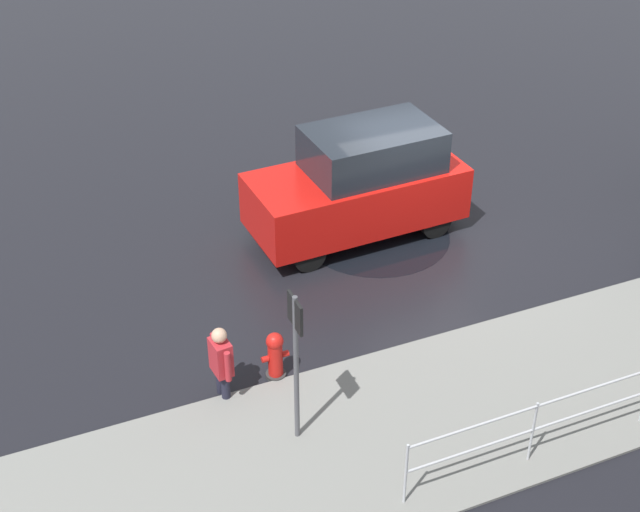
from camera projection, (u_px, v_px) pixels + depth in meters
ground_plane at (425, 239)px, 16.48m from camera, size 60.00×60.00×0.00m
kerb_strip at (561, 378)px, 13.26m from camera, size 24.00×3.20×0.04m
moving_hatchback at (360, 184)px, 16.13m from camera, size 3.97×1.86×2.06m
fire_hydrant at (275, 356)px, 13.10m from camera, size 0.42×0.31×0.80m
pedestrian at (221, 359)px, 12.60m from camera, size 0.28×0.57×1.22m
sign_post at (296, 349)px, 11.40m from camera, size 0.07×0.44×2.40m
puddle_patch at (375, 235)px, 16.58m from camera, size 2.77×2.77×0.01m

